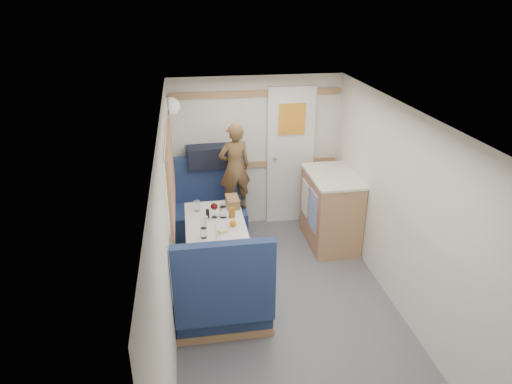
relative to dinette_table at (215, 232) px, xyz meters
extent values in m
plane|color=#515156|center=(0.65, -1.00, -0.57)|extent=(4.50, 4.50, 0.00)
plane|color=silver|center=(0.65, -1.00, 1.43)|extent=(4.50, 4.50, 0.00)
cube|color=silver|center=(0.65, 1.25, 0.43)|extent=(2.20, 0.02, 2.00)
cube|color=silver|center=(-0.45, -1.00, 0.43)|extent=(0.02, 4.50, 2.00)
cube|color=silver|center=(1.75, -1.00, 0.43)|extent=(0.02, 4.50, 2.00)
cube|color=#9B6346|center=(0.65, 1.23, 0.28)|extent=(2.15, 0.02, 0.08)
cube|color=#9B6346|center=(0.65, 1.23, 1.21)|extent=(2.15, 0.02, 0.08)
cube|color=#B1B99D|center=(-0.43, 0.00, 0.68)|extent=(0.04, 1.30, 0.72)
cube|color=white|center=(1.10, 1.22, 0.36)|extent=(0.62, 0.04, 1.86)
cube|color=orange|center=(1.10, 1.19, 0.88)|extent=(0.34, 0.03, 0.40)
cylinder|color=silver|center=(0.88, 1.17, 0.38)|extent=(0.04, 0.10, 0.04)
cube|color=white|center=(0.00, 0.00, 0.13)|extent=(0.62, 0.92, 0.04)
cylinder|color=silver|center=(0.00, 0.00, -0.22)|extent=(0.08, 0.08, 0.66)
cylinder|color=silver|center=(0.00, 0.00, -0.55)|extent=(0.36, 0.36, 0.03)
cube|color=#18274E|center=(0.00, 0.80, -0.34)|extent=(0.88, 0.50, 0.45)
cube|color=#18274E|center=(0.00, 1.08, 0.08)|extent=(0.88, 0.10, 0.80)
cube|color=#9B6346|center=(0.00, 0.80, -0.53)|extent=(0.90, 0.52, 0.08)
cube|color=#18274E|center=(0.00, -0.80, -0.34)|extent=(0.88, 0.50, 0.45)
cube|color=#18274E|center=(0.00, -1.08, 0.08)|extent=(0.88, 0.10, 0.80)
cube|color=#9B6346|center=(0.00, -0.80, -0.53)|extent=(0.90, 0.52, 0.08)
cube|color=#9B6346|center=(0.00, 1.12, 0.31)|extent=(0.90, 0.14, 0.04)
sphere|color=white|center=(-0.39, 0.85, 1.18)|extent=(0.20, 0.20, 0.20)
cube|color=#9B6346|center=(1.47, 0.55, -0.12)|extent=(0.54, 0.90, 0.90)
cube|color=silver|center=(1.47, 0.55, 0.34)|extent=(0.56, 0.92, 0.03)
cube|color=#5972B2|center=(1.19, 0.37, -0.02)|extent=(0.01, 0.30, 0.48)
cube|color=silver|center=(1.19, 0.73, -0.02)|extent=(0.01, 0.28, 0.44)
imported|color=brown|center=(0.31, 0.78, 0.43)|extent=(0.45, 0.35, 1.09)
cube|color=black|center=(0.03, 1.12, 0.47)|extent=(0.58, 0.32, 0.27)
cube|color=silver|center=(0.14, -0.31, 0.16)|extent=(0.30, 0.39, 0.02)
sphere|color=#E2530A|center=(0.17, -0.22, 0.21)|extent=(0.07, 0.07, 0.07)
cube|color=#EBD787|center=(0.06, -0.34, 0.19)|extent=(0.10, 0.09, 0.03)
cylinder|color=white|center=(0.00, 0.04, 0.16)|extent=(0.06, 0.06, 0.01)
cylinder|color=white|center=(0.00, 0.04, 0.21)|extent=(0.01, 0.01, 0.10)
sphere|color=#45070C|center=(0.00, 0.04, 0.28)|extent=(0.08, 0.08, 0.08)
cylinder|color=silver|center=(-0.13, -0.38, 0.21)|extent=(0.07, 0.07, 0.11)
cylinder|color=silver|center=(-0.18, 0.23, 0.21)|extent=(0.07, 0.07, 0.12)
cylinder|color=white|center=(0.09, 0.04, 0.22)|extent=(0.08, 0.08, 0.12)
cylinder|color=#935515|center=(0.19, 0.02, 0.21)|extent=(0.07, 0.07, 0.11)
cylinder|color=black|center=(-0.07, 0.04, 0.20)|extent=(0.04, 0.04, 0.10)
cylinder|color=silver|center=(-0.09, -0.09, 0.20)|extent=(0.04, 0.04, 0.09)
cube|color=brown|center=(0.22, 0.30, 0.21)|extent=(0.14, 0.25, 0.10)
camera|label=1|loc=(-0.24, -4.32, 2.39)|focal=32.00mm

